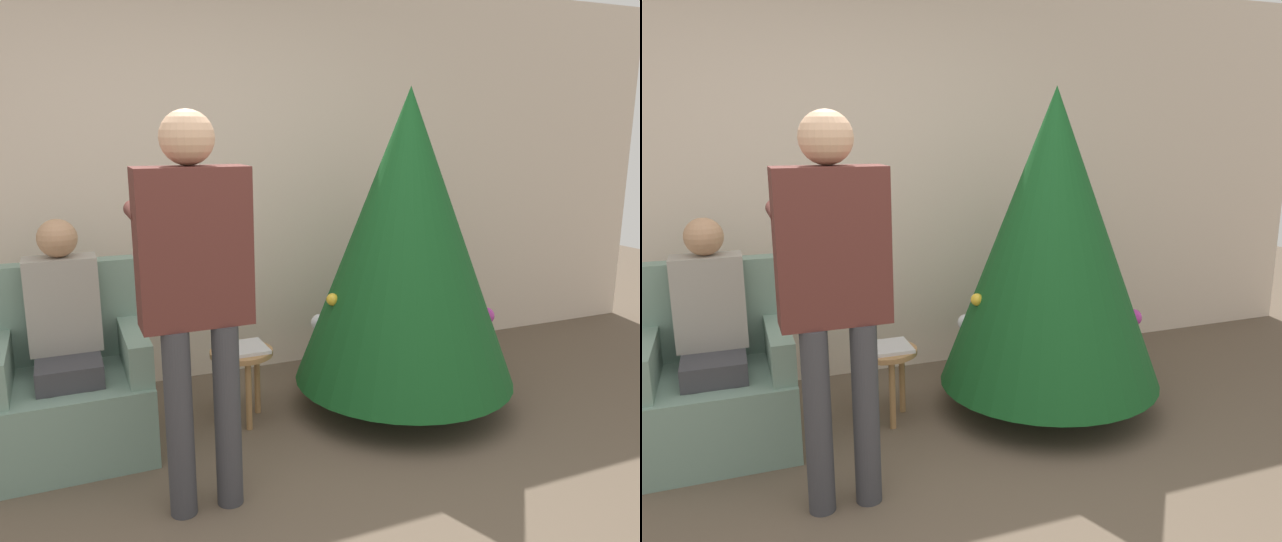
{
  "view_description": "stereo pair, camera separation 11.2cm",
  "coord_description": "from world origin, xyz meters",
  "views": [
    {
      "loc": [
        -0.76,
        -1.92,
        1.68
      ],
      "look_at": [
        0.45,
        0.92,
        0.98
      ],
      "focal_mm": 35.0,
      "sensor_mm": 36.0,
      "label": 1
    },
    {
      "loc": [
        -0.66,
        -1.96,
        1.68
      ],
      "look_at": [
        0.45,
        0.92,
        0.98
      ],
      "focal_mm": 35.0,
      "sensor_mm": 36.0,
      "label": 2
    }
  ],
  "objects": [
    {
      "name": "person_seated",
      "position": [
        -0.77,
        1.44,
        0.68
      ],
      "size": [
        0.36,
        0.46,
        1.24
      ],
      "color": "#38383D",
      "rests_on": "ground_plane"
    },
    {
      "name": "person_standing",
      "position": [
        -0.24,
        0.68,
        1.08
      ],
      "size": [
        0.48,
        0.57,
        1.77
      ],
      "color": "#38383D",
      "rests_on": "ground_plane"
    },
    {
      "name": "armchair",
      "position": [
        -0.77,
        1.47,
        0.33
      ],
      "size": [
        0.78,
        0.75,
        0.98
      ],
      "color": "gray",
      "rests_on": "ground_plane"
    },
    {
      "name": "christmas_tree",
      "position": [
        1.14,
        1.23,
        1.06
      ],
      "size": [
        1.33,
        1.33,
        1.93
      ],
      "color": "brown",
      "rests_on": "ground_plane"
    },
    {
      "name": "wall_back",
      "position": [
        0.0,
        2.23,
        1.35
      ],
      "size": [
        8.0,
        0.06,
        2.7
      ],
      "color": "beige",
      "rests_on": "ground_plane"
    },
    {
      "name": "laptop",
      "position": [
        0.16,
        1.41,
        0.45
      ],
      "size": [
        0.29,
        0.26,
        0.02
      ],
      "color": "silver",
      "rests_on": "side_stool"
    },
    {
      "name": "side_stool",
      "position": [
        0.16,
        1.41,
        0.36
      ],
      "size": [
        0.37,
        0.37,
        0.44
      ],
      "color": "#A37547",
      "rests_on": "ground_plane"
    }
  ]
}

